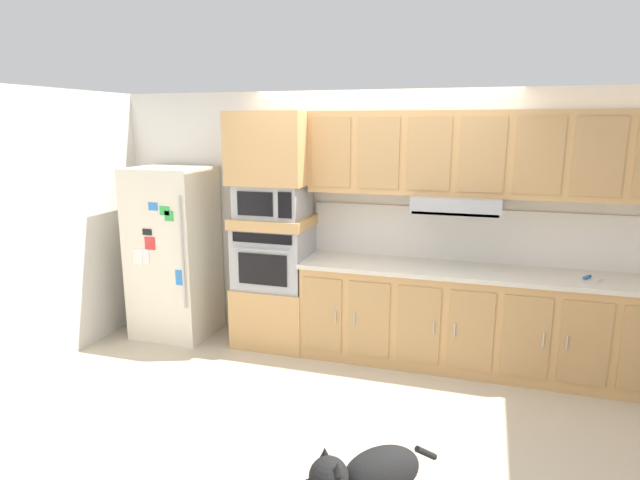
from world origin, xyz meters
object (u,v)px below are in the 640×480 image
Objects in this scene: built_in_oven at (274,256)px; dog at (370,476)px; refrigerator at (174,252)px; microwave at (273,200)px; screwdriver at (588,277)px.

built_in_oven is 2.80m from dog.
refrigerator reaches higher than built_in_oven.
refrigerator is at bearing -176.46° from built_in_oven.
refrigerator is at bearing -176.46° from microwave.
dog is at bearing -57.50° from microwave.
dog is at bearing -57.50° from built_in_oven.
screwdriver is at bearing -0.42° from built_in_oven.
screwdriver is 0.26× the size of dog.
microwave reaches higher than built_in_oven.
screwdriver is at bearing -0.42° from microwave.
built_in_oven is 2.83m from screwdriver.
built_in_oven reaches higher than screwdriver.
built_in_oven reaches higher than dog.
refrigerator is at bearing -179.31° from screwdriver.
built_in_oven is at bearing 179.58° from screwdriver.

